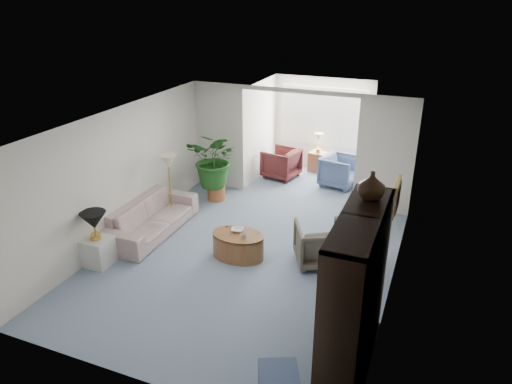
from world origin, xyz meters
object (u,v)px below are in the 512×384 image
at_px(side_table_dark, 362,248).
at_px(cabinet_urn, 372,186).
at_px(end_table, 98,251).
at_px(wingback_chair, 319,244).
at_px(sofa, 152,217).
at_px(ottoman, 278,384).
at_px(plant_pot, 217,193).
at_px(coffee_table, 238,245).
at_px(sunroom_chair_blue, 340,171).
at_px(entertainment_cabinet, 355,294).
at_px(sunroom_table, 318,162).
at_px(framed_picture, 397,197).
at_px(floor_lamp, 168,161).
at_px(coffee_bowl, 238,230).
at_px(coffee_cup, 243,236).
at_px(sunroom_chair_maroon, 281,163).
at_px(table_lamp, 94,221).

xyz_separation_m(side_table_dark, cabinet_urn, (0.30, -2.00, 2.00)).
bearing_deg(end_table, wingback_chair, 22.99).
height_order(sofa, ottoman, sofa).
xyz_separation_m(wingback_chair, plant_pot, (-2.86, 1.76, -0.21)).
distance_m(wingback_chair, ottoman, 3.10).
distance_m(wingback_chair, side_table_dark, 0.77).
bearing_deg(coffee_table, sunroom_chair_blue, 77.03).
relative_size(entertainment_cabinet, cabinet_urn, 6.01).
xyz_separation_m(cabinet_urn, ottoman, (-0.65, -1.37, -2.09)).
height_order(coffee_table, sunroom_table, sunroom_table).
relative_size(entertainment_cabinet, sunroom_chair_blue, 2.53).
height_order(entertainment_cabinet, cabinet_urn, cabinet_urn).
xyz_separation_m(framed_picture, coffee_table, (-2.62, 0.23, -1.47)).
xyz_separation_m(end_table, wingback_chair, (3.52, 1.49, 0.12)).
height_order(end_table, side_table_dark, side_table_dark).
bearing_deg(floor_lamp, coffee_bowl, -23.59).
distance_m(wingback_chair, plant_pot, 3.37).
distance_m(coffee_table, wingback_chair, 1.43).
distance_m(wingback_chair, sunroom_table, 4.54).
distance_m(entertainment_cabinet, sunroom_chair_blue, 6.05).
xyz_separation_m(sofa, floor_lamp, (0.01, 0.72, 0.92)).
distance_m(coffee_cup, wingback_chair, 1.32).
relative_size(side_table_dark, cabinet_urn, 1.57).
distance_m(ottoman, sunroom_chair_maroon, 7.09).
height_order(cabinet_urn, sunroom_chair_blue, cabinet_urn).
distance_m(coffee_bowl, side_table_dark, 2.21).
bearing_deg(coffee_table, coffee_bowl, 116.57).
height_order(entertainment_cabinet, sunroom_chair_blue, entertainment_cabinet).
distance_m(wingback_chair, sunroom_chair_blue, 3.66).
relative_size(framed_picture, coffee_cup, 5.06).
height_order(sofa, plant_pot, sofa).
xyz_separation_m(plant_pot, sunroom_chair_maroon, (0.90, 1.87, 0.21)).
bearing_deg(side_table_dark, ottoman, -95.87).
distance_m(sofa, ottoman, 4.70).
bearing_deg(wingback_chair, end_table, -3.25).
xyz_separation_m(framed_picture, end_table, (-4.76, -0.91, -1.45)).
height_order(side_table_dark, sunroom_chair_maroon, sunroom_chair_maroon).
bearing_deg(coffee_table, coffee_cup, -33.69).
bearing_deg(table_lamp, wingback_chair, 22.99).
xyz_separation_m(table_lamp, sunroom_chair_maroon, (1.56, 5.12, -0.47)).
height_order(coffee_cup, side_table_dark, side_table_dark).
relative_size(coffee_bowl, ottoman, 0.49).
bearing_deg(wingback_chair, coffee_cup, -6.19).
bearing_deg(side_table_dark, sofa, -173.70).
xyz_separation_m(end_table, sunroom_table, (2.31, 5.87, 0.01)).
height_order(coffee_bowl, side_table_dark, side_table_dark).
height_order(entertainment_cabinet, ottoman, entertainment_cabinet).
xyz_separation_m(coffee_bowl, coffee_cup, (0.20, -0.20, 0.02)).
height_order(table_lamp, wingback_chair, table_lamp).
height_order(end_table, floor_lamp, floor_lamp).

